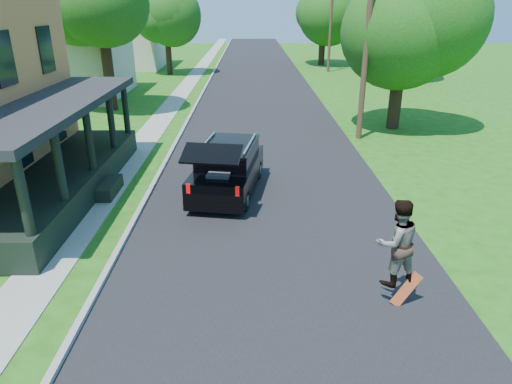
{
  "coord_description": "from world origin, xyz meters",
  "views": [
    {
      "loc": [
        -0.63,
        -8.17,
        5.91
      ],
      "look_at": [
        -0.49,
        3.0,
        1.29
      ],
      "focal_mm": 32.0,
      "sensor_mm": 36.0,
      "label": 1
    }
  ],
  "objects_px": {
    "tree_right_near": "(404,11)",
    "black_suv": "(228,169)",
    "utility_pole_near": "(368,30)",
    "skateboarder": "(397,243)"
  },
  "relations": [
    {
      "from": "tree_right_near",
      "to": "black_suv",
      "type": "bearing_deg",
      "value": -132.98
    },
    {
      "from": "black_suv",
      "to": "tree_right_near",
      "type": "height_order",
      "value": "tree_right_near"
    },
    {
      "from": "tree_right_near",
      "to": "utility_pole_near",
      "type": "bearing_deg",
      "value": -137.08
    },
    {
      "from": "utility_pole_near",
      "to": "skateboarder",
      "type": "bearing_deg",
      "value": -103.97
    },
    {
      "from": "skateboarder",
      "to": "utility_pole_near",
      "type": "bearing_deg",
      "value": -113.27
    },
    {
      "from": "skateboarder",
      "to": "tree_right_near",
      "type": "relative_size",
      "value": 0.21
    },
    {
      "from": "black_suv",
      "to": "tree_right_near",
      "type": "relative_size",
      "value": 0.56
    },
    {
      "from": "black_suv",
      "to": "skateboarder",
      "type": "height_order",
      "value": "skateboarder"
    },
    {
      "from": "black_suv",
      "to": "tree_right_near",
      "type": "distance_m",
      "value": 12.7
    },
    {
      "from": "skateboarder",
      "to": "tree_right_near",
      "type": "height_order",
      "value": "tree_right_near"
    }
  ]
}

